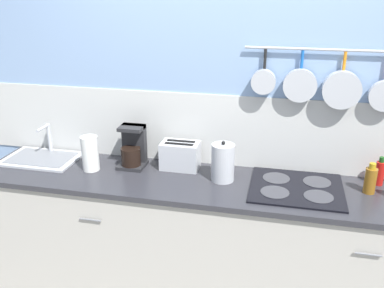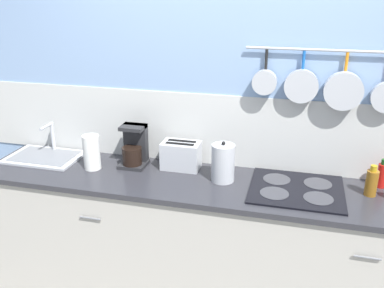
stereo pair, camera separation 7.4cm
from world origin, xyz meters
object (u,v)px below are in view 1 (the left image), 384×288
paper_towel_roll (90,153)px  bottle_sesame_oil (370,180)px  coffee_maker (133,150)px  toaster (180,155)px  kettle (223,162)px  bottle_cooking_wine (380,172)px

paper_towel_roll → bottle_sesame_oil: 1.75m
paper_towel_roll → coffee_maker: size_ratio=0.82×
paper_towel_roll → toaster: bearing=15.3°
kettle → bottle_sesame_oil: size_ratio=1.39×
coffee_maker → bottle_sesame_oil: coffee_maker is taller
bottle_sesame_oil → bottle_cooking_wine: bearing=60.4°
toaster → bottle_sesame_oil: 1.19m
coffee_maker → bottle_cooking_wine: 1.58m
coffee_maker → toaster: 0.32m
kettle → bottle_cooking_wine: (0.95, 0.15, -0.04)m
toaster → bottle_sesame_oil: bottle_sesame_oil is taller
coffee_maker → kettle: size_ratio=1.08×
paper_towel_roll → coffee_maker: coffee_maker is taller
bottle_sesame_oil → coffee_maker: bearing=177.3°
toaster → bottle_cooking_wine: (1.26, 0.03, -0.01)m
kettle → bottle_sesame_oil: bearing=1.4°
paper_towel_roll → kettle: 0.88m
paper_towel_roll → bottle_sesame_oil: size_ratio=1.24×
toaster → bottle_cooking_wine: size_ratio=1.48×
toaster → kettle: bearing=-21.6°
kettle → toaster: bearing=158.4°
coffee_maker → kettle: bearing=-8.3°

